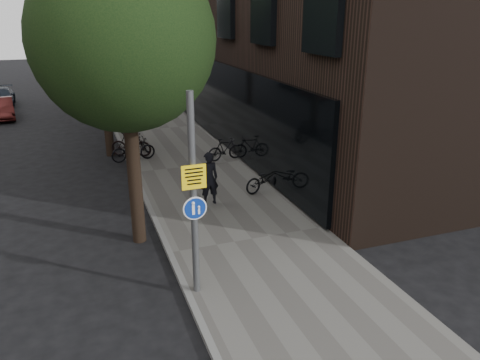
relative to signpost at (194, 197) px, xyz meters
name	(u,v)px	position (x,y,z in m)	size (l,w,h in m)	color
ground	(298,315)	(1.79, -1.44, -2.34)	(120.00, 120.00, 0.00)	black
sidewalk	(191,167)	(2.04, 8.56, -2.28)	(4.50, 60.00, 0.12)	#615F5A
curb_edge	(134,174)	(-0.21, 8.56, -2.28)	(0.15, 60.00, 0.13)	slate
street_tree_near	(126,47)	(-0.74, 3.20, 2.76)	(4.40, 4.40, 7.50)	black
street_tree_mid	(100,32)	(-0.74, 11.70, 2.77)	(5.00, 5.00, 7.80)	black
street_tree_far	(89,26)	(-0.74, 20.70, 2.77)	(5.00, 5.00, 7.80)	black
signpost	(194,197)	(0.00, 0.00, 0.00)	(0.51, 0.15, 4.40)	#595B5E
pedestrian	(209,178)	(1.64, 4.65, -1.37)	(0.63, 0.41, 1.72)	black
parked_bike_facade_near	(266,178)	(3.79, 5.08, -1.77)	(0.60, 1.71, 0.90)	black
parked_bike_facade_far	(225,149)	(3.56, 8.88, -1.76)	(0.43, 1.53, 0.92)	black
parked_bike_curb_near	(133,150)	(-0.01, 10.05, -1.75)	(0.63, 1.80, 0.95)	black
parked_bike_curb_far	(131,144)	(-0.01, 10.72, -1.70)	(0.49, 1.73, 1.04)	black
parked_car_mid	(2,108)	(-6.03, 21.20, -1.75)	(1.25, 3.59, 1.18)	#4E1816
parked_car_far	(1,97)	(-6.50, 25.46, -1.77)	(1.60, 3.93, 1.14)	black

